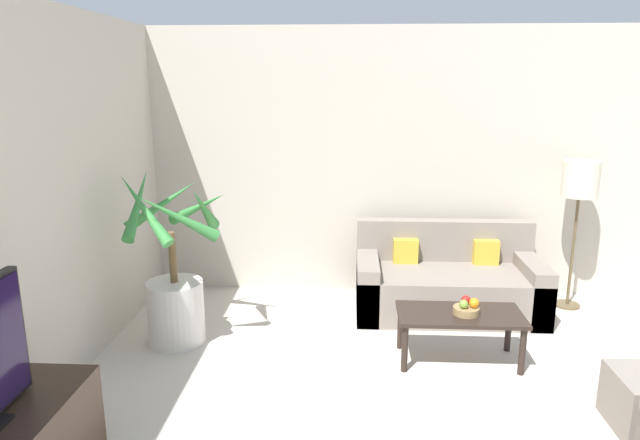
{
  "coord_description": "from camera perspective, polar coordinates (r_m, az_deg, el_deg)",
  "views": [
    {
      "loc": [
        -1.3,
        0.27,
        2.18
      ],
      "look_at": [
        -1.56,
        5.05,
        1.0
      ],
      "focal_mm": 32.0,
      "sensor_mm": 36.0,
      "label": 1
    }
  ],
  "objects": [
    {
      "name": "orange_fruit",
      "position": [
        4.61,
        15.16,
        -8.01
      ],
      "size": [
        0.08,
        0.08,
        0.08
      ],
      "color": "orange",
      "rests_on": "fruit_bowl"
    },
    {
      "name": "wall_back",
      "position": [
        5.99,
        15.7,
        5.34
      ],
      "size": [
        8.26,
        0.06,
        2.7
      ],
      "color": "#BCB2A3",
      "rests_on": "ground_plane"
    },
    {
      "name": "apple_red",
      "position": [
        4.66,
        14.38,
        -7.75
      ],
      "size": [
        0.07,
        0.07,
        0.07
      ],
      "color": "red",
      "rests_on": "fruit_bowl"
    },
    {
      "name": "coffee_table",
      "position": [
        4.67,
        13.8,
        -9.66
      ],
      "size": [
        0.97,
        0.48,
        0.41
      ],
      "color": "black",
      "rests_on": "ground_plane"
    },
    {
      "name": "fruit_bowl",
      "position": [
        4.63,
        14.4,
        -8.76
      ],
      "size": [
        0.2,
        0.2,
        0.06
      ],
      "color": "#997A4C",
      "rests_on": "coffee_table"
    },
    {
      "name": "floor_lamp",
      "position": [
        5.9,
        24.56,
        3.17
      ],
      "size": [
        0.33,
        0.33,
        1.45
      ],
      "color": "brown",
      "rests_on": "ground_plane"
    },
    {
      "name": "apple_green",
      "position": [
        4.58,
        14.17,
        -8.16
      ],
      "size": [
        0.07,
        0.07,
        0.07
      ],
      "color": "olive",
      "rests_on": "fruit_bowl"
    },
    {
      "name": "sofa_loveseat",
      "position": [
        5.64,
        12.6,
        -6.23
      ],
      "size": [
        1.74,
        0.87,
        0.83
      ],
      "color": "gray",
      "rests_on": "ground_plane"
    },
    {
      "name": "potted_palm",
      "position": [
        4.95,
        -14.32,
        -6.4
      ],
      "size": [
        0.93,
        0.94,
        1.49
      ],
      "color": "beige",
      "rests_on": "ground_plane"
    }
  ]
}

